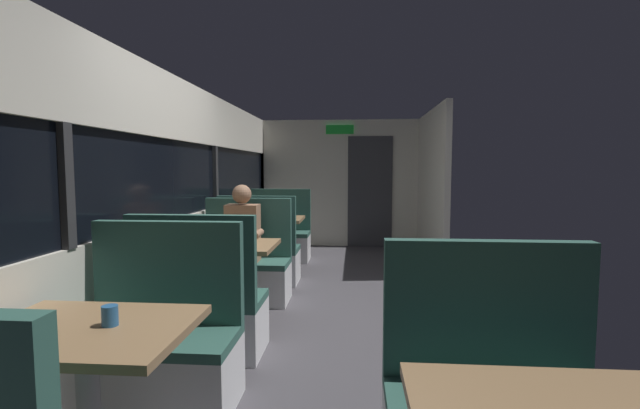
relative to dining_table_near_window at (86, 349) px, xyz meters
The scene contains 14 objects.
ground_plane 2.36m from the dining_table_near_window, 66.82° to the left, with size 3.30×9.20×0.02m, color #423F44.
carriage_window_panel_left 2.21m from the dining_table_near_window, 104.90° to the left, with size 0.09×8.48×2.30m.
carriage_end_bulkhead 6.38m from the dining_table_near_window, 81.37° to the left, with size 2.90×0.11×2.30m.
carriage_aisle_panel_right 5.63m from the dining_table_near_window, 65.26° to the left, with size 0.08×2.40×2.30m, color beige.
dining_table_near_window is the anchor object (origin of this frame).
bench_near_window_facing_entry 0.77m from the dining_table_near_window, 90.00° to the left, with size 0.95×0.50×1.10m.
dining_table_mid_window 2.12m from the dining_table_near_window, 90.00° to the left, with size 0.90×0.70×0.74m.
bench_mid_window_facing_end 1.45m from the dining_table_near_window, 90.00° to the left, with size 0.95×0.50×1.10m.
bench_mid_window_facing_entry 2.84m from the dining_table_near_window, 90.00° to the left, with size 0.95×0.50×1.10m.
dining_table_far_window 4.24m from the dining_table_near_window, 90.00° to the left, with size 0.90×0.70×0.74m.
bench_far_window_facing_end 3.55m from the dining_table_near_window, 90.00° to the left, with size 0.95×0.50×1.10m.
bench_far_window_facing_entry 4.95m from the dining_table_near_window, 90.00° to the left, with size 0.95×0.50×1.10m.
seated_passenger 2.75m from the dining_table_near_window, 90.00° to the left, with size 0.47×0.55×1.26m.
coffee_cup_primary 0.18m from the dining_table_near_window, 10.57° to the left, with size 0.07×0.07×0.09m.
Camera 1 is at (0.28, -3.88, 1.43)m, focal length 24.77 mm.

